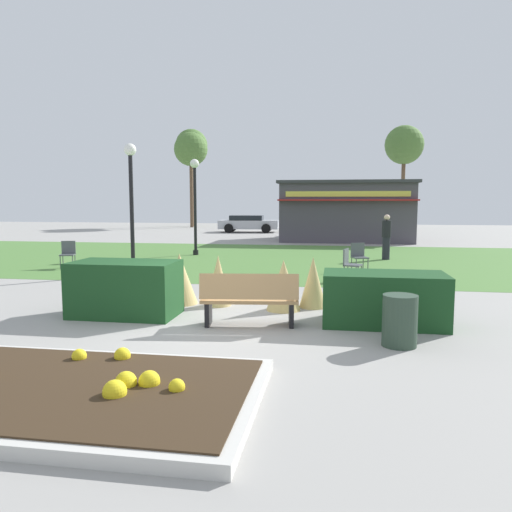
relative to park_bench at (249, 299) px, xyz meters
name	(u,v)px	position (x,y,z in m)	size (l,w,h in m)	color
ground_plane	(213,327)	(-0.62, -0.13, -0.48)	(80.00, 80.00, 0.00)	#999691
lawn_patch	(280,259)	(-0.62, 10.11, -0.48)	(36.00, 12.00, 0.01)	#4C7A38
flower_bed	(53,390)	(-1.61, -3.45, -0.39)	(4.64, 2.60, 0.32)	beige
park_bench	(249,299)	(0.00, 0.00, 0.00)	(1.75, 0.73, 0.95)	tan
hedge_left	(125,289)	(-2.48, 0.42, 0.04)	(1.97, 1.10, 1.04)	#19421E
hedge_right	(384,299)	(2.33, 0.51, -0.02)	(2.12, 1.10, 0.92)	#19421E
ornamental_grass_behind_left	(180,279)	(-1.80, 1.65, 0.06)	(0.76, 0.76, 1.08)	tan
ornamental_grass_behind_right	(283,285)	(0.45, 1.38, 0.03)	(0.69, 0.69, 1.01)	tan
ornamental_grass_behind_center	(218,280)	(-0.94, 1.60, 0.05)	(0.53, 0.53, 1.06)	tan
ornamental_grass_behind_far	(313,282)	(1.02, 1.74, 0.04)	(0.56, 0.56, 1.04)	tan
lamppost_mid	(131,192)	(-4.54, 5.59, 1.97)	(0.36, 0.36, 3.87)	black
lamppost_far	(195,195)	(-4.18, 11.02, 1.97)	(0.36, 0.36, 3.87)	black
trash_bin	(400,321)	(2.44, -0.80, -0.09)	(0.52, 0.52, 0.78)	#2D4233
food_kiosk	(346,211)	(2.01, 19.75, 1.17)	(7.32, 5.12, 3.29)	#47424C
cafe_chair_west	(350,262)	(1.86, 5.25, 0.05)	(0.55, 0.55, 0.89)	#4C5156
cafe_chair_east	(359,255)	(2.19, 7.18, 0.05)	(0.56, 0.56, 0.89)	#4C5156
cafe_chair_center	(68,252)	(-7.16, 6.45, 0.05)	(0.56, 0.56, 0.89)	#4C5156
person_strolling	(386,237)	(3.34, 10.58, 0.38)	(0.34, 0.34, 1.69)	#23232D
parked_car_west_slot	(248,223)	(-4.70, 26.16, 0.16)	(4.31, 2.27, 1.20)	#B7BABF
parked_car_center_slot	(324,224)	(0.67, 26.16, 0.16)	(4.34, 2.34, 1.20)	navy
tree_left_bg	(191,146)	(-11.14, 33.95, 6.51)	(2.80, 2.80, 8.48)	brown
tree_right_bg	(404,146)	(6.29, 29.29, 5.73)	(2.80, 2.80, 7.68)	brown
tree_center_bg	(191,150)	(-10.60, 31.96, 5.98)	(2.80, 2.80, 7.93)	brown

